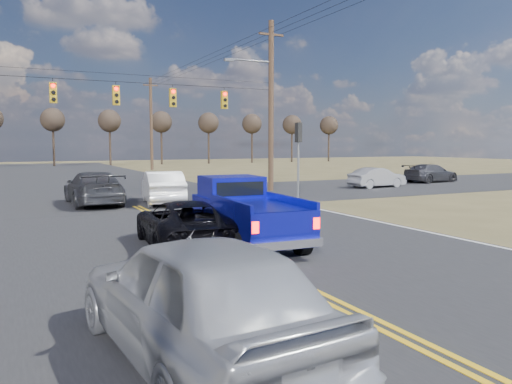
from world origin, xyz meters
name	(u,v)px	position (x,y,z in m)	size (l,w,h in m)	color
ground	(294,285)	(0.00, 0.00, 0.00)	(160.00, 160.00, 0.00)	brown
road_main	(160,218)	(0.00, 10.00, 0.00)	(14.00, 120.00, 0.02)	#28282B
road_cross	(119,198)	(0.00, 18.00, 0.00)	(120.00, 12.00, 0.02)	#28282B
signal_gantry	(127,100)	(0.50, 17.79, 5.06)	(19.60, 4.83, 10.00)	#473323
utility_poles	(120,95)	(0.00, 17.00, 5.23)	(19.60, 58.32, 10.00)	#473323
treeline	(90,101)	(0.00, 26.96, 5.70)	(87.00, 117.80, 7.40)	#33261C
pickup_truck	(245,213)	(0.81, 4.07, 0.90)	(2.21, 5.05, 1.86)	black
silver_suv	(198,296)	(-2.91, -2.47, 0.86)	(2.03, 5.04, 1.72)	#ABADB3
black_suv	(184,223)	(-0.80, 4.58, 0.64)	(2.13, 4.61, 1.28)	black
white_car_queue	(163,187)	(1.42, 14.61, 0.77)	(1.63, 4.68, 1.54)	white
dgrey_car_queue	(94,188)	(-1.60, 15.50, 0.78)	(2.19, 5.38, 1.56)	#37383D
cross_car_east_near	(377,178)	(16.29, 17.05, 0.65)	(3.93, 1.37, 1.29)	#98999F
cross_car_east_far	(431,173)	(22.82, 18.85, 0.68)	(4.68, 1.90, 1.36)	#333338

